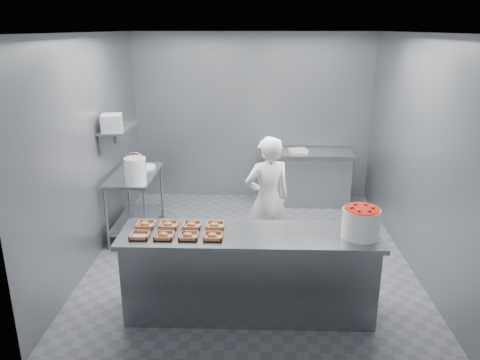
% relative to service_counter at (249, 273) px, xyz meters
% --- Properties ---
extents(floor, '(4.50, 4.50, 0.00)m').
position_rel_service_counter_xyz_m(floor, '(0.00, 1.35, -0.45)').
color(floor, '#4C4C51').
rests_on(floor, ground).
extents(ceiling, '(4.50, 4.50, 0.00)m').
position_rel_service_counter_xyz_m(ceiling, '(0.00, 1.35, 2.35)').
color(ceiling, white).
rests_on(ceiling, wall_back).
extents(wall_back, '(4.00, 0.04, 2.80)m').
position_rel_service_counter_xyz_m(wall_back, '(0.00, 3.60, 0.95)').
color(wall_back, slate).
rests_on(wall_back, ground).
extents(wall_left, '(0.04, 4.50, 2.80)m').
position_rel_service_counter_xyz_m(wall_left, '(-2.00, 1.35, 0.95)').
color(wall_left, slate).
rests_on(wall_left, ground).
extents(wall_right, '(0.04, 4.50, 2.80)m').
position_rel_service_counter_xyz_m(wall_right, '(2.00, 1.35, 0.95)').
color(wall_right, slate).
rests_on(wall_right, ground).
extents(service_counter, '(2.60, 0.70, 0.90)m').
position_rel_service_counter_xyz_m(service_counter, '(0.00, 0.00, 0.00)').
color(service_counter, slate).
rests_on(service_counter, ground).
extents(prep_table, '(0.60, 1.20, 0.90)m').
position_rel_service_counter_xyz_m(prep_table, '(-1.65, 1.95, 0.14)').
color(prep_table, slate).
rests_on(prep_table, ground).
extents(back_counter, '(1.50, 0.60, 0.90)m').
position_rel_service_counter_xyz_m(back_counter, '(0.90, 3.25, -0.00)').
color(back_counter, slate).
rests_on(back_counter, ground).
extents(wall_shelf, '(0.35, 0.90, 0.03)m').
position_rel_service_counter_xyz_m(wall_shelf, '(-1.82, 1.95, 1.10)').
color(wall_shelf, slate).
rests_on(wall_shelf, wall_left).
extents(tray_0, '(0.19, 0.18, 0.04)m').
position_rel_service_counter_xyz_m(tray_0, '(-1.07, -0.13, 0.47)').
color(tray_0, tan).
rests_on(tray_0, service_counter).
extents(tray_1, '(0.19, 0.18, 0.06)m').
position_rel_service_counter_xyz_m(tray_1, '(-0.84, -0.13, 0.47)').
color(tray_1, tan).
rests_on(tray_1, service_counter).
extents(tray_2, '(0.19, 0.18, 0.06)m').
position_rel_service_counter_xyz_m(tray_2, '(-0.60, -0.13, 0.47)').
color(tray_2, tan).
rests_on(tray_2, service_counter).
extents(tray_3, '(0.19, 0.18, 0.06)m').
position_rel_service_counter_xyz_m(tray_3, '(-0.36, -0.13, 0.47)').
color(tray_3, tan).
rests_on(tray_3, service_counter).
extents(tray_4, '(0.19, 0.18, 0.06)m').
position_rel_service_counter_xyz_m(tray_4, '(-1.08, 0.13, 0.47)').
color(tray_4, tan).
rests_on(tray_4, service_counter).
extents(tray_5, '(0.19, 0.18, 0.06)m').
position_rel_service_counter_xyz_m(tray_5, '(-0.84, 0.13, 0.47)').
color(tray_5, tan).
rests_on(tray_5, service_counter).
extents(tray_6, '(0.19, 0.18, 0.06)m').
position_rel_service_counter_xyz_m(tray_6, '(-0.60, 0.13, 0.47)').
color(tray_6, tan).
rests_on(tray_6, service_counter).
extents(tray_7, '(0.19, 0.18, 0.06)m').
position_rel_service_counter_xyz_m(tray_7, '(-0.36, 0.13, 0.47)').
color(tray_7, tan).
rests_on(tray_7, service_counter).
extents(worker, '(0.68, 0.56, 1.61)m').
position_rel_service_counter_xyz_m(worker, '(0.21, 1.22, 0.35)').
color(worker, white).
rests_on(worker, ground).
extents(strawberry_tub, '(0.36, 0.36, 0.30)m').
position_rel_service_counter_xyz_m(strawberry_tub, '(1.08, -0.05, 0.61)').
color(strawberry_tub, white).
rests_on(strawberry_tub, service_counter).
extents(glaze_bucket, '(0.29, 0.28, 0.43)m').
position_rel_service_counter_xyz_m(glaze_bucket, '(-1.51, 1.51, 0.63)').
color(glaze_bucket, white).
rests_on(glaze_bucket, prep_table).
extents(bucket_lid, '(0.33, 0.33, 0.02)m').
position_rel_service_counter_xyz_m(bucket_lid, '(-1.57, 2.25, 0.46)').
color(bucket_lid, white).
rests_on(bucket_lid, prep_table).
extents(rag, '(0.16, 0.14, 0.02)m').
position_rel_service_counter_xyz_m(rag, '(-1.68, 2.39, 0.46)').
color(rag, '#CCB28C').
rests_on(rag, prep_table).
extents(appliance, '(0.31, 0.33, 0.22)m').
position_rel_service_counter_xyz_m(appliance, '(-1.82, 1.68, 1.22)').
color(appliance, gray).
rests_on(appliance, wall_shelf).
extents(paper_stack, '(0.32, 0.25, 0.05)m').
position_rel_service_counter_xyz_m(paper_stack, '(0.76, 3.25, 0.47)').
color(paper_stack, silver).
rests_on(paper_stack, back_counter).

